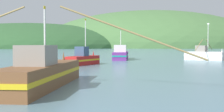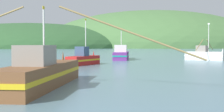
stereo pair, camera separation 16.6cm
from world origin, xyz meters
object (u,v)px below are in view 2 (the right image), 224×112
object	(u,v)px
fishing_boat_brown	(41,73)
fishing_boat_white	(205,55)
fishing_boat_purple	(121,55)
fishing_boat_red	(83,59)

from	to	relation	value
fishing_boat_brown	fishing_boat_white	bearing A→B (deg)	-25.77
fishing_boat_brown	fishing_boat_purple	bearing A→B (deg)	-4.12
fishing_boat_red	fishing_boat_brown	xyz separation A→B (m)	(3.76, -21.43, 0.14)
fishing_boat_purple	fishing_boat_white	bearing A→B (deg)	-94.70
fishing_boat_white	fishing_boat_red	size ratio (longest dim) A/B	1.67
fishing_boat_purple	fishing_boat_red	bearing A→B (deg)	164.20
fishing_boat_red	fishing_boat_purple	bearing A→B (deg)	5.22
fishing_boat_white	fishing_boat_brown	distance (m)	39.86
fishing_boat_white	fishing_boat_purple	distance (m)	14.70
fishing_boat_purple	fishing_boat_red	world-z (taller)	fishing_boat_red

